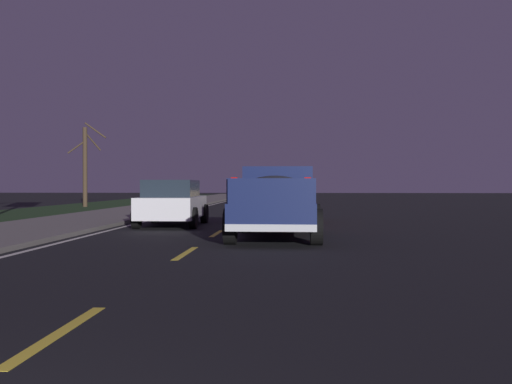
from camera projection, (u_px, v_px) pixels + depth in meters
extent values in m
plane|color=black|center=(248.00, 214.00, 29.31)|extent=(144.00, 144.00, 0.00)
cube|color=slate|center=(128.00, 212.00, 29.66)|extent=(108.00, 4.00, 0.12)
cube|color=#1E3819|center=(26.00, 213.00, 29.97)|extent=(108.00, 6.00, 0.01)
cube|color=yellow|center=(59.00, 333.00, 5.85)|extent=(2.40, 0.14, 0.01)
cube|color=yellow|center=(186.00, 253.00, 12.65)|extent=(2.40, 0.14, 0.01)
cube|color=yellow|center=(217.00, 233.00, 17.69)|extent=(2.40, 0.14, 0.01)
cube|color=yellow|center=(236.00, 222.00, 23.29)|extent=(2.40, 0.14, 0.01)
cube|color=yellow|center=(248.00, 214.00, 29.50)|extent=(2.40, 0.14, 0.01)
cube|color=yellow|center=(257.00, 208.00, 36.31)|extent=(2.40, 0.14, 0.01)
cube|color=yellow|center=(262.00, 205.00, 42.68)|extent=(2.40, 0.14, 0.01)
cube|color=yellow|center=(267.00, 202.00, 49.32)|extent=(2.40, 0.14, 0.01)
cube|color=yellow|center=(270.00, 200.00, 55.58)|extent=(2.40, 0.14, 0.01)
cube|color=yellow|center=(272.00, 198.00, 62.24)|extent=(2.40, 0.14, 0.01)
cube|color=yellow|center=(275.00, 197.00, 68.76)|extent=(2.40, 0.14, 0.01)
cube|color=yellow|center=(276.00, 196.00, 74.05)|extent=(2.40, 0.14, 0.01)
cube|color=yellow|center=(277.00, 195.00, 79.16)|extent=(2.40, 0.14, 0.01)
cube|color=silver|center=(176.00, 214.00, 29.52)|extent=(108.00, 0.14, 0.01)
cube|color=#141E4C|center=(277.00, 212.00, 16.19)|extent=(5.45, 2.13, 0.60)
cube|color=#141E4C|center=(279.00, 184.00, 17.37)|extent=(2.20, 1.89, 0.90)
cube|color=#1E2833|center=(277.00, 182.00, 16.32)|extent=(0.07, 1.44, 0.50)
cube|color=#141E4C|center=(236.00, 190.00, 15.19)|extent=(3.03, 0.15, 0.56)
cube|color=#141E4C|center=(314.00, 190.00, 15.03)|extent=(3.03, 0.15, 0.56)
cube|color=#141E4C|center=(271.00, 191.00, 13.53)|extent=(0.12, 1.88, 0.56)
cube|color=silver|center=(271.00, 228.00, 13.54)|extent=(0.17, 2.00, 0.16)
cube|color=red|center=(234.00, 182.00, 13.61)|extent=(0.06, 0.14, 0.20)
cube|color=red|center=(308.00, 182.00, 13.47)|extent=(0.06, 0.14, 0.20)
ellipsoid|color=#232833|center=(275.00, 189.00, 15.11)|extent=(2.63, 1.58, 0.64)
sphere|color=silver|center=(262.00, 194.00, 15.64)|extent=(0.40, 0.40, 0.40)
sphere|color=beige|center=(286.00, 196.00, 14.49)|extent=(0.34, 0.34, 0.34)
cylinder|color=black|center=(246.00, 218.00, 18.05)|extent=(0.84, 0.28, 0.84)
cylinder|color=black|center=(315.00, 218.00, 17.88)|extent=(0.84, 0.28, 0.84)
cylinder|color=black|center=(230.00, 226.00, 14.50)|extent=(0.84, 0.28, 0.84)
cylinder|color=black|center=(317.00, 227.00, 14.33)|extent=(0.84, 0.28, 0.84)
cube|color=silver|center=(173.00, 207.00, 21.07)|extent=(4.45, 1.93, 0.70)
cube|color=#1E2833|center=(171.00, 188.00, 20.82)|extent=(2.51, 1.66, 0.56)
cylinder|color=black|center=(155.00, 213.00, 22.60)|extent=(0.68, 0.22, 0.68)
cylinder|color=black|center=(204.00, 214.00, 22.54)|extent=(0.68, 0.22, 0.68)
cylinder|color=black|center=(136.00, 218.00, 19.61)|extent=(0.68, 0.22, 0.68)
cylinder|color=black|center=(193.00, 218.00, 19.55)|extent=(0.68, 0.22, 0.68)
cube|color=red|center=(161.00, 208.00, 18.93)|extent=(0.12, 1.51, 0.10)
cube|color=#9E845B|center=(285.00, 195.00, 43.29)|extent=(4.43, 1.88, 0.70)
cube|color=#1E2833|center=(285.00, 186.00, 43.03)|extent=(2.49, 1.63, 0.56)
cylinder|color=black|center=(273.00, 199.00, 44.82)|extent=(0.68, 0.22, 0.68)
cylinder|color=black|center=(298.00, 199.00, 44.74)|extent=(0.68, 0.22, 0.68)
cylinder|color=black|center=(272.00, 200.00, 41.83)|extent=(0.68, 0.22, 0.68)
cylinder|color=black|center=(299.00, 200.00, 41.76)|extent=(0.68, 0.22, 0.68)
cube|color=red|center=(285.00, 195.00, 41.14)|extent=(0.11, 1.51, 0.10)
cube|color=maroon|center=(288.00, 205.00, 23.21)|extent=(4.41, 1.84, 0.70)
cube|color=#1E2833|center=(287.00, 188.00, 22.96)|extent=(2.48, 1.60, 0.56)
cylinder|color=black|center=(266.00, 211.00, 24.77)|extent=(0.68, 0.22, 0.68)
cylinder|color=black|center=(311.00, 211.00, 24.65)|extent=(0.68, 0.22, 0.68)
cylinder|color=black|center=(261.00, 215.00, 21.79)|extent=(0.68, 0.22, 0.68)
cylinder|color=black|center=(313.00, 215.00, 21.66)|extent=(0.68, 0.22, 0.68)
cube|color=red|center=(286.00, 206.00, 21.07)|extent=(0.09, 1.51, 0.10)
cylinder|color=#423323|center=(85.00, 167.00, 38.63)|extent=(0.28, 0.28, 4.93)
cylinder|color=#423323|center=(86.00, 156.00, 39.02)|extent=(0.87, 0.31, 0.68)
cylinder|color=#423323|center=(76.00, 147.00, 38.55)|extent=(0.24, 1.08, 0.84)
cylinder|color=#423323|center=(95.00, 130.00, 38.70)|extent=(0.31, 1.31, 1.01)
cylinder|color=#423323|center=(93.00, 141.00, 38.95)|extent=(0.77, 0.86, 1.19)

